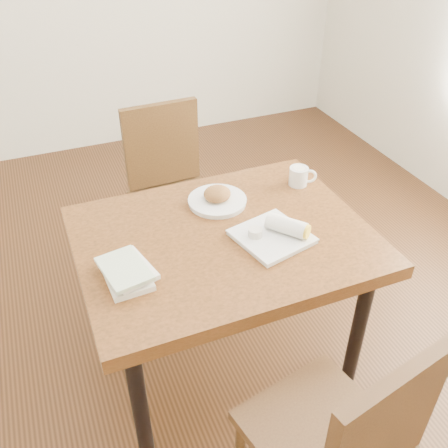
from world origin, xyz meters
name	(u,v)px	position (x,y,z in m)	size (l,w,h in m)	color
ground	(224,360)	(0.00, 0.00, -0.01)	(4.00, 5.00, 0.01)	#472814
table	(224,251)	(0.00, 0.00, 0.67)	(1.13, 0.87, 0.75)	brown
chair_near	(343,438)	(0.05, -0.81, 0.55)	(0.50, 0.50, 0.95)	#442B13
chair_far	(171,184)	(0.01, 0.76, 0.55)	(0.43, 0.43, 0.95)	#4C3415
plate_scone	(217,198)	(0.06, 0.21, 0.77)	(0.25, 0.25, 0.08)	white
coffee_mug	(299,176)	(0.45, 0.22, 0.79)	(0.12, 0.08, 0.08)	white
plate_burrito	(277,233)	(0.18, -0.10, 0.78)	(0.31, 0.31, 0.09)	white
book_stack	(127,272)	(-0.41, -0.10, 0.78)	(0.19, 0.24, 0.06)	white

